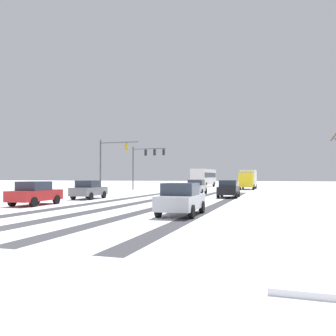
% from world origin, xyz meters
% --- Properties ---
extents(wheel_track_left_lane, '(1.08, 35.59, 0.01)m').
position_xyz_m(wheel_track_left_lane, '(0.29, 16.18, 0.00)').
color(wheel_track_left_lane, '#424247').
rests_on(wheel_track_left_lane, ground).
extents(wheel_track_right_lane, '(1.14, 35.59, 0.01)m').
position_xyz_m(wheel_track_right_lane, '(-2.65, 16.18, 0.00)').
color(wheel_track_right_lane, '#424247').
rests_on(wheel_track_right_lane, ground).
extents(wheel_track_center, '(0.86, 35.59, 0.01)m').
position_xyz_m(wheel_track_center, '(6.19, 16.18, 0.00)').
color(wheel_track_center, '#424247').
rests_on(wheel_track_center, ground).
extents(wheel_track_oncoming, '(0.91, 35.59, 0.01)m').
position_xyz_m(wheel_track_oncoming, '(3.00, 16.18, 0.00)').
color(wheel_track_oncoming, '#424247').
rests_on(wheel_track_oncoming, ground).
extents(sidewalk_kerb_right, '(4.00, 35.59, 0.12)m').
position_xyz_m(sidewalk_kerb_right, '(11.94, 14.56, 0.06)').
color(sidewalk_kerb_right, white).
rests_on(sidewalk_kerb_right, ground).
extents(traffic_signal_far_left, '(5.33, 0.56, 6.50)m').
position_xyz_m(traffic_signal_far_left, '(-8.45, 38.25, 4.77)').
color(traffic_signal_far_left, '#47474C').
rests_on(traffic_signal_far_left, ground).
extents(traffic_signal_near_left, '(5.06, 0.38, 6.50)m').
position_xyz_m(traffic_signal_near_left, '(-9.20, 28.36, 4.36)').
color(traffic_signal_near_left, '#47474C').
rests_on(traffic_signal_near_left, ground).
extents(car_white_lead, '(1.92, 4.15, 1.62)m').
position_xyz_m(car_white_lead, '(1.63, 27.96, 0.82)').
color(car_white_lead, silver).
rests_on(car_white_lead, ground).
extents(car_black_second, '(1.91, 4.14, 1.62)m').
position_xyz_m(car_black_second, '(5.81, 23.06, 0.82)').
color(car_black_second, black).
rests_on(car_black_second, ground).
extents(car_grey_third, '(2.02, 4.19, 1.62)m').
position_xyz_m(car_grey_third, '(-5.60, 17.34, 0.82)').
color(car_grey_third, slate).
rests_on(car_grey_third, ground).
extents(car_red_fourth, '(1.97, 4.17, 1.62)m').
position_xyz_m(car_red_fourth, '(-5.61, 10.38, 0.82)').
color(car_red_fourth, red).
rests_on(car_red_fourth, ground).
extents(car_silver_fifth, '(1.90, 4.14, 1.62)m').
position_xyz_m(car_silver_fifth, '(5.50, 7.55, 0.82)').
color(car_silver_fifth, '#B7BABF').
rests_on(car_silver_fifth, ground).
extents(bus_oncoming, '(2.84, 11.05, 3.38)m').
position_xyz_m(bus_oncoming, '(-2.97, 54.49, 1.99)').
color(bus_oncoming, silver).
rests_on(bus_oncoming, ground).
extents(box_truck_delivery, '(2.37, 7.43, 3.02)m').
position_xyz_m(box_truck_delivery, '(5.83, 45.73, 1.63)').
color(box_truck_delivery, yellow).
rests_on(box_truck_delivery, ground).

